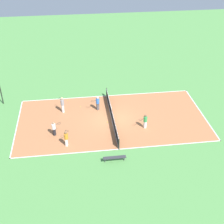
% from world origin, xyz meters
% --- Properties ---
extents(ground_plane, '(80.00, 80.00, 0.00)m').
position_xyz_m(ground_plane, '(0.00, 0.00, 0.00)').
color(ground_plane, '#518E47').
extents(court_surface, '(9.94, 19.41, 0.02)m').
position_xyz_m(court_surface, '(0.00, 0.00, 0.01)').
color(court_surface, '#AD6B42').
rests_on(court_surface, ground_plane).
extents(tennis_net, '(9.74, 0.10, 1.06)m').
position_xyz_m(tennis_net, '(0.00, 0.00, 0.56)').
color(tennis_net, black).
rests_on(tennis_net, court_surface).
extents(bench, '(0.36, 1.98, 0.45)m').
position_xyz_m(bench, '(-6.44, 0.62, 0.40)').
color(bench, '#333338').
rests_on(bench, ground_plane).
extents(player_center_orange, '(0.97, 0.45, 1.60)m').
position_xyz_m(player_center_orange, '(-3.77, 4.68, 0.93)').
color(player_center_orange, white).
rests_on(player_center_orange, court_surface).
extents(player_near_blue, '(0.68, 0.99, 1.64)m').
position_xyz_m(player_near_blue, '(2.00, 1.30, 0.96)').
color(player_near_blue, '#4C4C51').
rests_on(player_near_blue, court_surface).
extents(player_near_white, '(0.71, 0.98, 1.50)m').
position_xyz_m(player_near_white, '(-2.01, 5.84, 0.88)').
color(player_near_white, black).
rests_on(player_near_white, court_surface).
extents(player_far_green, '(0.70, 0.98, 1.54)m').
position_xyz_m(player_far_green, '(-1.94, -3.04, 0.90)').
color(player_far_green, white).
rests_on(player_far_green, court_surface).
extents(player_baseline_gray, '(0.99, 0.65, 1.82)m').
position_xyz_m(player_baseline_gray, '(2.02, 5.04, 1.08)').
color(player_baseline_gray, white).
rests_on(player_baseline_gray, court_surface).
extents(tennis_ball_right_alley, '(0.07, 0.07, 0.07)m').
position_xyz_m(tennis_ball_right_alley, '(-0.54, 0.54, 0.06)').
color(tennis_ball_right_alley, '#CCE033').
rests_on(tennis_ball_right_alley, court_surface).
extents(tennis_ball_near_net, '(0.07, 0.07, 0.07)m').
position_xyz_m(tennis_ball_near_net, '(2.82, 3.13, 0.06)').
color(tennis_ball_near_net, '#CCE033').
rests_on(tennis_ball_near_net, court_surface).
extents(tennis_ball_left_sideline, '(0.07, 0.07, 0.07)m').
position_xyz_m(tennis_ball_left_sideline, '(4.40, 4.52, 0.06)').
color(tennis_ball_left_sideline, '#CCE033').
rests_on(tennis_ball_left_sideline, court_surface).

